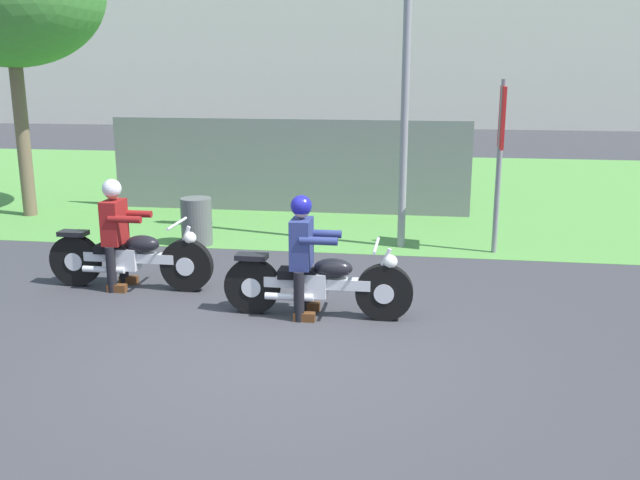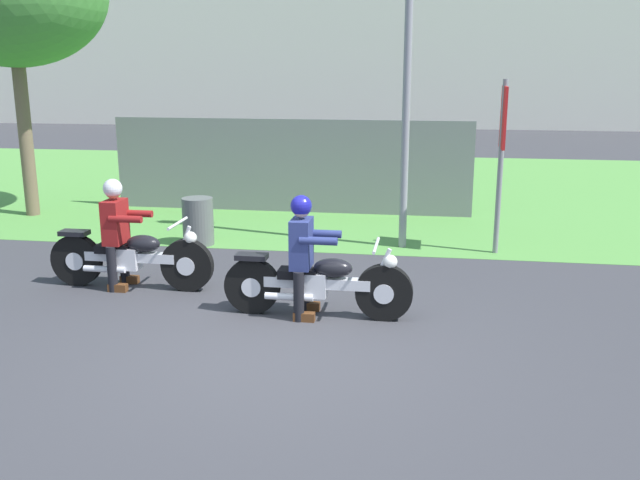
{
  "view_description": "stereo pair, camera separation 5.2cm",
  "coord_description": "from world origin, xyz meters",
  "px_view_note": "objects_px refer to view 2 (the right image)",
  "views": [
    {
      "loc": [
        1.43,
        -6.42,
        2.79
      ],
      "look_at": [
        0.26,
        1.29,
        0.85
      ],
      "focal_mm": 39.42,
      "sensor_mm": 36.0,
      "label": 1
    },
    {
      "loc": [
        1.48,
        -6.41,
        2.79
      ],
      "look_at": [
        0.26,
        1.29,
        0.85
      ],
      "focal_mm": 39.42,
      "sensor_mm": 36.0,
      "label": 2
    }
  ],
  "objects_px": {
    "rider_lead": "(303,246)",
    "trash_can": "(198,221)",
    "motorcycle_lead": "(318,283)",
    "motorcycle_follow": "(131,258)",
    "sign_banner": "(502,140)",
    "rider_follow": "(117,225)"
  },
  "relations": [
    {
      "from": "rider_follow",
      "to": "sign_banner",
      "type": "height_order",
      "value": "sign_banner"
    },
    {
      "from": "trash_can",
      "to": "rider_lead",
      "type": "bearing_deg",
      "value": -52.97
    },
    {
      "from": "sign_banner",
      "to": "motorcycle_follow",
      "type": "bearing_deg",
      "value": -152.16
    },
    {
      "from": "motorcycle_lead",
      "to": "motorcycle_follow",
      "type": "bearing_deg",
      "value": 165.17
    },
    {
      "from": "rider_lead",
      "to": "trash_can",
      "type": "height_order",
      "value": "rider_lead"
    },
    {
      "from": "motorcycle_lead",
      "to": "sign_banner",
      "type": "bearing_deg",
      "value": 55.0
    },
    {
      "from": "motorcycle_lead",
      "to": "sign_banner",
      "type": "distance_m",
      "value": 4.12
    },
    {
      "from": "motorcycle_follow",
      "to": "motorcycle_lead",
      "type": "bearing_deg",
      "value": -14.83
    },
    {
      "from": "motorcycle_lead",
      "to": "motorcycle_follow",
      "type": "height_order",
      "value": "motorcycle_follow"
    },
    {
      "from": "rider_follow",
      "to": "trash_can",
      "type": "bearing_deg",
      "value": 83.1
    },
    {
      "from": "rider_lead",
      "to": "sign_banner",
      "type": "xyz_separation_m",
      "value": [
        2.41,
        3.19,
        0.91
      ]
    },
    {
      "from": "rider_lead",
      "to": "trash_can",
      "type": "bearing_deg",
      "value": 127.11
    },
    {
      "from": "trash_can",
      "to": "sign_banner",
      "type": "xyz_separation_m",
      "value": [
        4.65,
        0.21,
        1.35
      ]
    },
    {
      "from": "rider_lead",
      "to": "sign_banner",
      "type": "relative_size",
      "value": 0.54
    },
    {
      "from": "trash_can",
      "to": "sign_banner",
      "type": "distance_m",
      "value": 4.85
    },
    {
      "from": "trash_can",
      "to": "motorcycle_follow",
      "type": "bearing_deg",
      "value": -92.83
    },
    {
      "from": "motorcycle_lead",
      "to": "rider_follow",
      "type": "height_order",
      "value": "rider_follow"
    },
    {
      "from": "motorcycle_lead",
      "to": "rider_lead",
      "type": "distance_m",
      "value": 0.46
    },
    {
      "from": "motorcycle_lead",
      "to": "trash_can",
      "type": "xyz_separation_m",
      "value": [
        -2.41,
        2.98,
        -0.02
      ]
    },
    {
      "from": "motorcycle_follow",
      "to": "sign_banner",
      "type": "relative_size",
      "value": 0.83
    },
    {
      "from": "trash_can",
      "to": "sign_banner",
      "type": "relative_size",
      "value": 0.29
    },
    {
      "from": "motorcycle_lead",
      "to": "sign_banner",
      "type": "xyz_separation_m",
      "value": [
        2.24,
        3.19,
        1.33
      ]
    }
  ]
}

